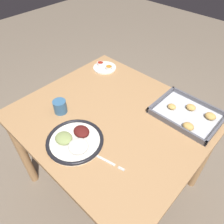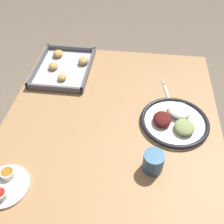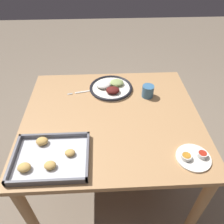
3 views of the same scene
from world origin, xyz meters
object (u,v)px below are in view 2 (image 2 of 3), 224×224
object	(u,v)px
drinking_cup	(153,162)
baking_tray	(64,67)
fork	(167,94)
dinner_plate	(175,121)
saucer_plate	(5,185)

from	to	relation	value
drinking_cup	baking_tray	bearing A→B (deg)	40.35
fork	baking_tray	xyz separation A→B (m)	(0.15, 0.56, 0.01)
fork	drinking_cup	bearing A→B (deg)	159.07
dinner_plate	baking_tray	bearing A→B (deg)	60.27
fork	drinking_cup	world-z (taller)	drinking_cup
dinner_plate	baking_tray	world-z (taller)	dinner_plate
dinner_plate	baking_tray	size ratio (longest dim) A/B	0.80
fork	baking_tray	distance (m)	0.58
dinner_plate	saucer_plate	size ratio (longest dim) A/B	1.74
dinner_plate	baking_tray	distance (m)	0.67
saucer_plate	baking_tray	size ratio (longest dim) A/B	0.46
drinking_cup	fork	bearing A→B (deg)	-8.86
dinner_plate	saucer_plate	bearing A→B (deg)	122.23
fork	baking_tray	size ratio (longest dim) A/B	0.54
baking_tray	saucer_plate	bearing A→B (deg)	177.51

